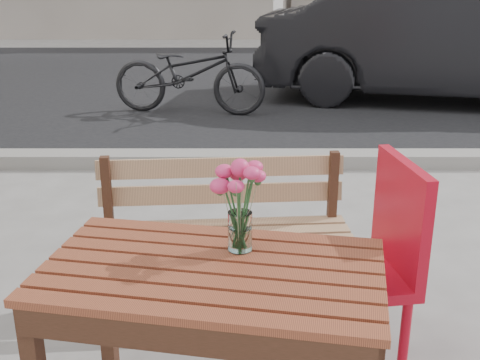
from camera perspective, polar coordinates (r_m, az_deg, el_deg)
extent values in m
cube|color=black|center=(9.14, -1.43, 9.28)|extent=(30.00, 8.00, 0.00)
cube|color=gray|center=(5.24, -2.46, 1.99)|extent=(30.00, 0.25, 0.12)
cube|color=#5F2919|center=(2.04, -2.68, -8.55)|extent=(1.24, 0.86, 0.03)
cube|color=#321E10|center=(2.60, -12.60, -11.27)|extent=(0.07, 0.07, 0.67)
cube|color=#321E10|center=(2.42, 11.54, -13.65)|extent=(0.07, 0.07, 0.67)
cube|color=#90674A|center=(2.99, -1.60, -5.11)|extent=(1.28, 0.43, 0.03)
cube|color=#90674A|center=(3.08, -1.80, -0.06)|extent=(1.26, 0.12, 0.34)
cube|color=#321E10|center=(2.98, -12.73, -9.87)|extent=(0.05, 0.05, 0.41)
cube|color=#321E10|center=(3.02, 9.68, -9.18)|extent=(0.05, 0.05, 0.41)
cube|color=#321E10|center=(3.16, -12.26, -4.52)|extent=(0.05, 0.05, 0.77)
cube|color=#321E10|center=(3.20, 8.67, -3.95)|extent=(0.05, 0.05, 0.77)
cube|color=#B80A1D|center=(2.50, 10.01, -8.70)|extent=(0.53, 0.53, 0.04)
cube|color=#B80A1D|center=(2.47, 15.01, -3.19)|extent=(0.11, 0.47, 0.44)
cylinder|color=#B80A1D|center=(2.73, 4.61, -11.81)|extent=(0.04, 0.04, 0.46)
cylinder|color=#B80A1D|center=(2.43, 6.67, -16.39)|extent=(0.04, 0.04, 0.46)
cylinder|color=#B80A1D|center=(2.83, 12.21, -11.00)|extent=(0.04, 0.04, 0.46)
cylinder|color=#B80A1D|center=(2.54, 15.22, -15.20)|extent=(0.04, 0.04, 0.46)
cylinder|color=white|center=(2.11, 0.00, -4.87)|extent=(0.09, 0.09, 0.14)
cylinder|color=#295F2E|center=(2.09, 0.00, -3.09)|extent=(0.05, 0.05, 0.28)
imported|color=black|center=(8.14, 18.59, 12.31)|extent=(4.77, 2.50, 1.49)
imported|color=black|center=(7.12, -4.85, 10.07)|extent=(1.88, 0.93, 0.95)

